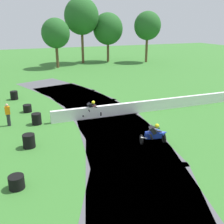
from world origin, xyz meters
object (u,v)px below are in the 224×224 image
at_px(motorcycle_chase_red, 92,110).
at_px(tire_stack_mid_b, 37,119).
at_px(motorcycle_lead_blue, 155,134).
at_px(track_marshal, 8,115).
at_px(tire_stack_near, 17,182).
at_px(tire_stack_far, 27,108).
at_px(tire_stack_mid_a, 29,141).
at_px(tire_stack_extra_a, 14,95).

bearing_deg(motorcycle_chase_red, tire_stack_mid_b, 176.39).
bearing_deg(motorcycle_lead_blue, track_marshal, 140.83).
height_order(motorcycle_chase_red, tire_stack_mid_b, motorcycle_chase_red).
height_order(motorcycle_lead_blue, tire_stack_near, motorcycle_lead_blue).
bearing_deg(motorcycle_lead_blue, motorcycle_chase_red, 109.10).
bearing_deg(track_marshal, motorcycle_chase_red, -6.87).
distance_m(motorcycle_chase_red, tire_stack_far, 5.59).
bearing_deg(tire_stack_far, tire_stack_mid_a, -94.58).
height_order(motorcycle_chase_red, tire_stack_far, motorcycle_chase_red).
distance_m(tire_stack_near, tire_stack_mid_b, 7.76).
distance_m(motorcycle_chase_red, tire_stack_near, 9.40).
xyz_separation_m(motorcycle_lead_blue, tire_stack_mid_b, (-6.10, 6.02, -0.24)).
height_order(tire_stack_far, track_marshal, track_marshal).
distance_m(tire_stack_mid_a, track_marshal, 4.19).
height_order(motorcycle_chase_red, track_marshal, track_marshal).
bearing_deg(motorcycle_chase_red, tire_stack_extra_a, 124.49).
bearing_deg(tire_stack_mid_b, tire_stack_near, -103.52).
xyz_separation_m(tire_stack_far, track_marshal, (-1.50, -2.63, 0.52)).
bearing_deg(tire_stack_far, tire_stack_mid_b, -83.53).
relative_size(tire_stack_near, tire_stack_mid_a, 0.86).
distance_m(tire_stack_near, tire_stack_far, 10.73).
distance_m(tire_stack_near, tire_stack_extra_a, 14.95).
height_order(tire_stack_mid_a, track_marshal, track_marshal).
xyz_separation_m(motorcycle_lead_blue, tire_stack_far, (-6.45, 9.11, -0.34)).
bearing_deg(motorcycle_chase_red, track_marshal, 173.13).
height_order(tire_stack_near, tire_stack_mid_b, tire_stack_mid_b).
distance_m(tire_stack_mid_b, track_marshal, 1.95).
xyz_separation_m(tire_stack_near, tire_stack_extra_a, (0.67, 14.93, 0.10)).
bearing_deg(tire_stack_extra_a, tire_stack_mid_b, -81.21).
height_order(motorcycle_lead_blue, motorcycle_chase_red, motorcycle_chase_red).
bearing_deg(track_marshal, tire_stack_near, -89.74).
relative_size(motorcycle_chase_red, track_marshal, 1.04).
relative_size(tire_stack_mid_a, tire_stack_extra_a, 1.00).
height_order(tire_stack_mid_a, tire_stack_far, tire_stack_mid_a).
bearing_deg(tire_stack_mid_b, tire_stack_extra_a, 98.79).
height_order(tire_stack_mid_a, tire_stack_mid_b, same).
xyz_separation_m(tire_stack_near, tire_stack_mid_b, (1.82, 7.55, 0.10)).
bearing_deg(tire_stack_mid_a, track_marshal, 103.38).
bearing_deg(motorcycle_lead_blue, tire_stack_mid_b, 135.38).
bearing_deg(tire_stack_near, tire_stack_extra_a, 87.42).
bearing_deg(track_marshal, tire_stack_extra_a, 84.15).
xyz_separation_m(tire_stack_mid_a, tire_stack_mid_b, (0.89, 3.60, 0.00)).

